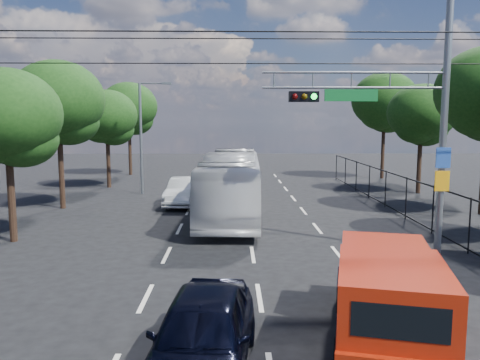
{
  "coord_description": "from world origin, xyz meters",
  "views": [
    {
      "loc": [
        -0.72,
        -7.88,
        4.62
      ],
      "look_at": [
        -0.47,
        6.67,
        2.8
      ],
      "focal_mm": 35.0,
      "sensor_mm": 36.0,
      "label": 1
    }
  ],
  "objects_px": {
    "red_pickup": "(387,295)",
    "white_van": "(185,191)",
    "navy_hatchback": "(203,335)",
    "signal_mast": "(409,103)",
    "white_bus": "(231,184)"
  },
  "relations": [
    {
      "from": "red_pickup",
      "to": "white_van",
      "type": "xyz_separation_m",
      "value": [
        -5.81,
        16.53,
        -0.31
      ]
    },
    {
      "from": "red_pickup",
      "to": "navy_hatchback",
      "type": "relative_size",
      "value": 1.28
    },
    {
      "from": "signal_mast",
      "to": "red_pickup",
      "type": "height_order",
      "value": "signal_mast"
    },
    {
      "from": "signal_mast",
      "to": "navy_hatchback",
      "type": "relative_size",
      "value": 2.13
    },
    {
      "from": "signal_mast",
      "to": "white_bus",
      "type": "distance_m",
      "value": 9.78
    },
    {
      "from": "navy_hatchback",
      "to": "white_bus",
      "type": "xyz_separation_m",
      "value": [
        0.52,
        14.53,
        0.81
      ]
    },
    {
      "from": "red_pickup",
      "to": "white_van",
      "type": "relative_size",
      "value": 1.23
    },
    {
      "from": "signal_mast",
      "to": "red_pickup",
      "type": "xyz_separation_m",
      "value": [
        -2.81,
        -6.65,
        -4.17
      ]
    },
    {
      "from": "signal_mast",
      "to": "red_pickup",
      "type": "distance_m",
      "value": 8.34
    },
    {
      "from": "signal_mast",
      "to": "white_van",
      "type": "height_order",
      "value": "signal_mast"
    },
    {
      "from": "navy_hatchback",
      "to": "white_bus",
      "type": "bearing_deg",
      "value": 93.52
    },
    {
      "from": "navy_hatchback",
      "to": "white_van",
      "type": "bearing_deg",
      "value": 102.25
    },
    {
      "from": "white_bus",
      "to": "white_van",
      "type": "relative_size",
      "value": 2.44
    },
    {
      "from": "white_bus",
      "to": "white_van",
      "type": "xyz_separation_m",
      "value": [
        -2.59,
        3.1,
        -0.81
      ]
    },
    {
      "from": "red_pickup",
      "to": "white_bus",
      "type": "relative_size",
      "value": 0.5
    }
  ]
}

